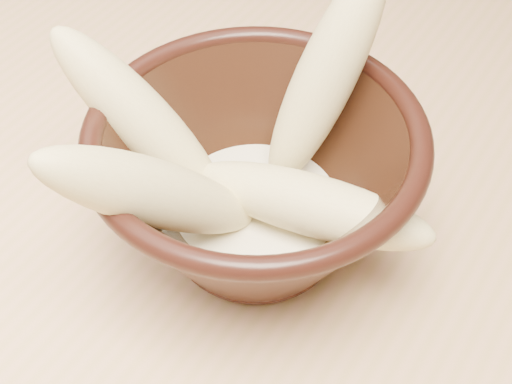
% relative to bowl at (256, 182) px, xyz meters
% --- Properties ---
extents(bowl, '(0.19, 0.19, 0.11)m').
position_rel_bowl_xyz_m(bowl, '(0.00, 0.00, 0.00)').
color(bowl, black).
rests_on(bowl, table).
extents(milk_puddle, '(0.11, 0.11, 0.02)m').
position_rel_bowl_xyz_m(milk_puddle, '(-0.00, -0.00, -0.03)').
color(milk_puddle, beige).
rests_on(milk_puddle, bowl).
extents(banana_upright, '(0.07, 0.11, 0.15)m').
position_rel_bowl_xyz_m(banana_upright, '(0.01, 0.06, 0.04)').
color(banana_upright, '#CCBA78').
rests_on(banana_upright, bowl).
extents(banana_left, '(0.13, 0.06, 0.13)m').
position_rel_bowl_xyz_m(banana_left, '(-0.07, -0.02, 0.03)').
color(banana_left, '#CCBA78').
rests_on(banana_left, bowl).
extents(banana_across, '(0.15, 0.06, 0.05)m').
position_rel_bowl_xyz_m(banana_across, '(0.04, -0.00, 0.00)').
color(banana_across, '#CCBA78').
rests_on(banana_across, bowl).
extents(banana_front, '(0.09, 0.14, 0.13)m').
position_rel_bowl_xyz_m(banana_front, '(-0.02, -0.06, 0.03)').
color(banana_front, '#CCBA78').
rests_on(banana_front, bowl).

